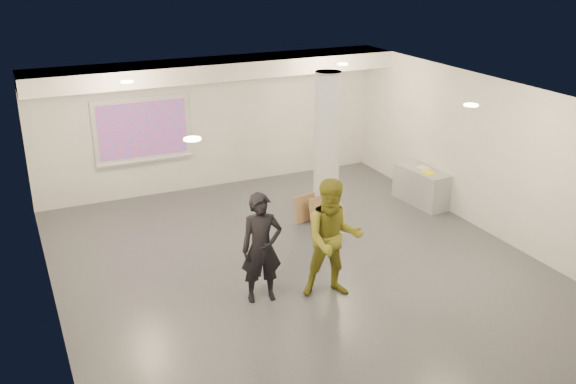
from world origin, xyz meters
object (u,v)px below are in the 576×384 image
man (333,239)px  column (327,146)px  credenza (422,186)px  woman (262,248)px  projection_screen (142,130)px

man → column: bearing=82.0°
credenza → woman: size_ratio=0.75×
projection_screen → woman: projection_screen is taller
credenza → man: size_ratio=0.68×
man → woman: bearing=-178.9°
credenza → man: (-3.63, -2.64, 0.59)m
credenza → projection_screen: bearing=146.2°
credenza → man: bearing=-149.2°
projection_screen → woman: (0.61, -5.22, -0.64)m
man → credenza: bearing=54.0°
credenza → woman: (-4.71, -2.31, 0.50)m
woman → man: bearing=-7.3°
projection_screen → woman: 5.30m
woman → man: size_ratio=0.91×
projection_screen → man: projection_screen is taller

